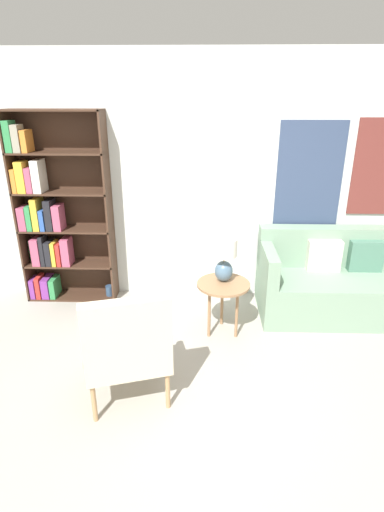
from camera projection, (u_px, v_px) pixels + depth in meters
ground_plane at (201, 412)px, 3.04m from camera, size 14.00×14.00×0.00m
wall_back at (208, 182)px, 4.41m from camera, size 6.40×0.08×2.70m
bookshelf at (52, 217)px, 4.43m from camera, size 1.02×0.30×2.12m
armchair at (126, 346)px, 2.95m from camera, size 0.76×0.72×0.96m
couch at (344, 283)px, 4.35m from camera, size 1.83×0.82×0.90m
side_table at (223, 289)px, 3.89m from camera, size 0.52×0.52×0.55m
table_lamp at (224, 256)px, 3.83m from camera, size 0.24×0.24×0.44m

